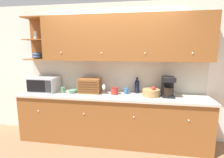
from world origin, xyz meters
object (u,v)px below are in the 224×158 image
(bowl_stack_on_counter, at_px, (73,91))
(wine_bottle, at_px, (137,86))
(mug_blue_second, at_px, (63,90))
(mug, at_px, (126,91))
(microwave, at_px, (44,84))
(coffee_maker, at_px, (168,86))
(storage_canister, at_px, (115,91))
(fruit_basket, at_px, (151,92))
(bread_box, at_px, (90,86))
(wine_glass, at_px, (104,87))

(bowl_stack_on_counter, distance_m, wine_bottle, 1.23)
(mug_blue_second, relative_size, mug, 0.98)
(microwave, bearing_deg, coffee_maker, 0.10)
(storage_canister, relative_size, fruit_basket, 0.48)
(bowl_stack_on_counter, xyz_separation_m, storage_canister, (0.80, 0.01, 0.03))
(bowl_stack_on_counter, xyz_separation_m, coffee_maker, (1.76, 0.02, 0.15))
(fruit_basket, bearing_deg, bread_box, 177.51)
(fruit_basket, bearing_deg, bowl_stack_on_counter, 179.52)
(storage_canister, height_order, coffee_maker, coffee_maker)
(mug, relative_size, coffee_maker, 0.31)
(storage_canister, bearing_deg, coffee_maker, 0.71)
(microwave, xyz_separation_m, coffee_maker, (2.37, 0.00, 0.04))
(wine_glass, relative_size, mug, 1.69)
(bread_box, xyz_separation_m, wine_bottle, (0.89, 0.13, -0.00))
(mug_blue_second, relative_size, coffee_maker, 0.31)
(fruit_basket, bearing_deg, storage_canister, 178.12)
(storage_canister, bearing_deg, wine_bottle, 21.30)
(wine_glass, distance_m, coffee_maker, 1.15)
(mug_blue_second, bearing_deg, fruit_basket, 0.79)
(storage_canister, bearing_deg, bowl_stack_on_counter, -179.33)
(storage_canister, distance_m, wine_bottle, 0.44)
(mug, bearing_deg, storage_canister, -164.57)
(wine_glass, bearing_deg, microwave, 178.58)
(coffee_maker, bearing_deg, wine_glass, -178.30)
(microwave, xyz_separation_m, wine_bottle, (1.82, 0.15, -0.00))
(wine_bottle, bearing_deg, coffee_maker, -14.97)
(mug_blue_second, bearing_deg, bread_box, 8.03)
(mug_blue_second, xyz_separation_m, fruit_basket, (1.66, 0.02, 0.01))
(microwave, distance_m, bread_box, 0.93)
(microwave, distance_m, bowl_stack_on_counter, 0.62)
(wine_glass, bearing_deg, bowl_stack_on_counter, 178.76)
(microwave, relative_size, wine_bottle, 1.73)
(bread_box, height_order, wine_bottle, wine_bottle)
(mug_blue_second, xyz_separation_m, mug, (1.21, 0.10, 0.00))
(bread_box, height_order, coffee_maker, coffee_maker)
(bowl_stack_on_counter, xyz_separation_m, wine_glass, (0.60, -0.01, 0.09))
(storage_canister, bearing_deg, wine_glass, -173.62)
(storage_canister, bearing_deg, fruit_basket, -1.88)
(mug_blue_second, relative_size, wine_bottle, 0.35)
(storage_canister, relative_size, mug, 1.32)
(bowl_stack_on_counter, height_order, wine_bottle, wine_bottle)
(mug_blue_second, bearing_deg, mug, 4.87)
(wine_glass, distance_m, wine_bottle, 0.63)
(storage_canister, bearing_deg, mug, 15.43)
(mug_blue_second, xyz_separation_m, wine_glass, (0.80, 0.02, 0.07))
(storage_canister, bearing_deg, microwave, 179.69)
(fruit_basket, xyz_separation_m, coffee_maker, (0.29, 0.03, 0.11))
(microwave, height_order, wine_bottle, wine_bottle)
(bowl_stack_on_counter, bearing_deg, wine_bottle, 7.88)
(bread_box, relative_size, storage_canister, 2.77)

